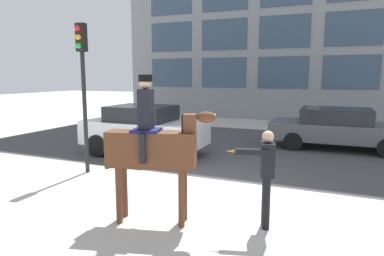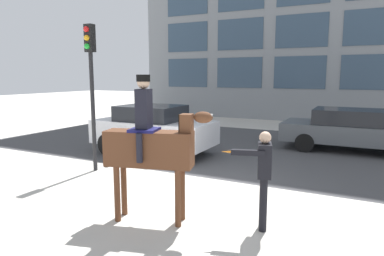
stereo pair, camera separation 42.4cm
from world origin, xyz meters
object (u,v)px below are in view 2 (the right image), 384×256
object	(u,v)px
pedestrian_bystander	(263,172)
street_car_far_lane	(352,129)
mounted_horse_lead	(151,145)
street_car_near_lane	(153,129)
traffic_light	(91,74)

from	to	relation	value
pedestrian_bystander	street_car_far_lane	xyz separation A→B (m)	(1.13, 7.53, -0.25)
pedestrian_bystander	mounted_horse_lead	bearing A→B (deg)	-0.24
street_car_far_lane	street_car_near_lane	bearing A→B (deg)	-149.35
mounted_horse_lead	traffic_light	distance (m)	4.07
pedestrian_bystander	street_car_near_lane	xyz separation A→B (m)	(-4.81, 4.01, -0.15)
street_car_far_lane	traffic_light	bearing A→B (deg)	-136.36
mounted_horse_lead	street_car_far_lane	world-z (taller)	mounted_horse_lead
pedestrian_bystander	street_car_far_lane	distance (m)	7.62
mounted_horse_lead	traffic_light	xyz separation A→B (m)	(-3.26, 2.08, 1.26)
street_car_near_lane	mounted_horse_lead	bearing A→B (deg)	-57.35
mounted_horse_lead	street_car_near_lane	world-z (taller)	mounted_horse_lead
street_car_near_lane	street_car_far_lane	bearing A→B (deg)	30.65
mounted_horse_lead	pedestrian_bystander	bearing A→B (deg)	1.02
pedestrian_bystander	street_car_far_lane	bearing A→B (deg)	-114.77
pedestrian_bystander	street_car_near_lane	distance (m)	6.26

